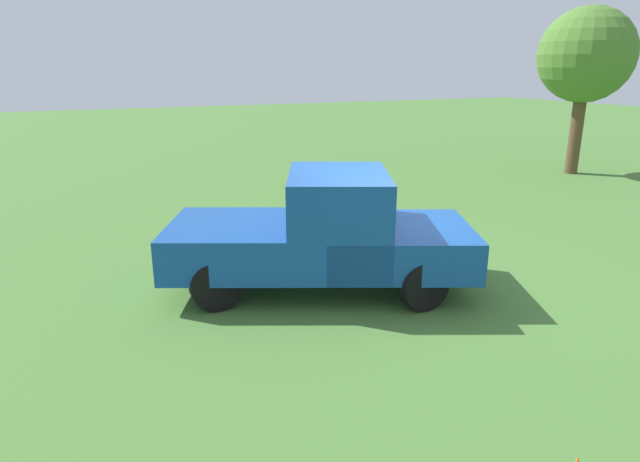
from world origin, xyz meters
The scene contains 3 objects.
ground_plane centered at (0.00, 0.00, 0.00)m, with size 80.00×80.00×0.00m, color #477533.
pickup_truck centered at (-0.77, 0.04, 0.91)m, with size 4.88×3.60×1.78m.
tree_back_right centered at (10.27, 5.22, 3.55)m, with size 2.81×2.81×4.99m.
Camera 1 is at (-4.14, -7.00, 3.27)m, focal length 30.58 mm.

